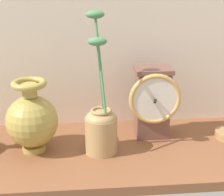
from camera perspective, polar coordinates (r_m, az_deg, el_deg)
name	(u,v)px	position (r cm, az deg, el deg)	size (l,w,h in cm)	color
ground_plane	(125,152)	(96.13, 2.11, -8.48)	(100.00, 36.00, 2.40)	brown
back_wall	(118,13)	(103.60, 1.02, 13.27)	(120.00, 2.00, 65.00)	beige
mantel_clock	(153,102)	(98.09, 6.45, -0.56)	(13.88, 9.97, 19.59)	brown
brass_vase_bulbous	(32,120)	(92.74, -12.54, -3.34)	(13.16, 13.16, 18.84)	#AD9646
brass_vase_jar	(101,124)	(90.37, -1.76, -4.14)	(8.13, 8.92, 35.19)	tan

